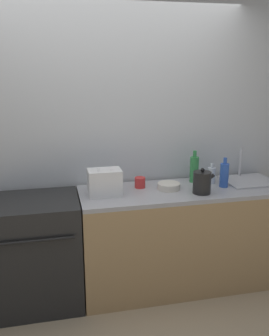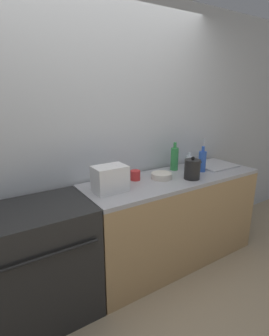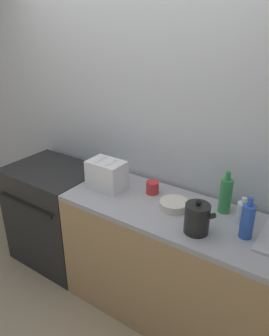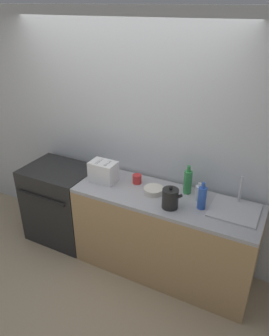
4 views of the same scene
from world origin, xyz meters
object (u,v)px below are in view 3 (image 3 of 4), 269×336
at_px(bottle_clear, 242,213).
at_px(bottle_blue, 247,221).
at_px(toaster, 107,175).
at_px(cup_red, 152,187).
at_px(bowl, 174,205).
at_px(stove, 56,213).
at_px(bottle_green, 226,195).
at_px(kettle, 197,218).

distance_m(bottle_clear, bottle_blue, 0.14).
distance_m(toaster, cup_red, 0.36).
bearing_deg(bottle_clear, bottle_blue, -62.22).
distance_m(cup_red, bowl, 0.26).
bearing_deg(bowl, bottle_clear, 10.45).
bearing_deg(bottle_blue, toaster, 178.87).
xyz_separation_m(stove, bottle_clear, (1.62, 0.11, 0.53)).
bearing_deg(bottle_blue, bottle_clear, 117.78).
relative_size(toaster, cup_red, 2.92).
bearing_deg(bottle_green, stove, -172.83).
height_order(bottle_green, bottle_blue, bottle_green).
bearing_deg(bottle_blue, bowl, 175.01).
xyz_separation_m(bottle_blue, bowl, (-0.50, 0.04, -0.08)).
bearing_deg(toaster, bottle_blue, -1.13).
distance_m(stove, bottle_green, 1.59).
relative_size(stove, bottle_blue, 3.48).
distance_m(kettle, bottle_green, 0.32).
bearing_deg(bottle_clear, cup_red, 178.26).
xyz_separation_m(bottle_clear, bottle_green, (-0.14, 0.08, 0.05)).
bearing_deg(toaster, cup_red, 20.29).
xyz_separation_m(toaster, cup_red, (0.33, 0.12, -0.06)).
bearing_deg(kettle, toaster, 170.13).
bearing_deg(bottle_blue, bottle_green, 136.00).
relative_size(stove, bottle_clear, 5.07).
distance_m(toaster, bottle_green, 0.88).
bearing_deg(stove, bottle_green, 7.17).
xyz_separation_m(bottle_clear, cup_red, (-0.67, 0.02, -0.03)).
height_order(bottle_green, cup_red, bottle_green).
bearing_deg(stove, toaster, 0.70).
height_order(cup_red, bowl, cup_red).
xyz_separation_m(kettle, bottle_blue, (0.26, 0.12, 0.02)).
xyz_separation_m(stove, kettle, (1.42, -0.13, 0.55)).
height_order(stove, kettle, kettle).
relative_size(kettle, bowl, 1.12).
xyz_separation_m(toaster, bottle_blue, (1.07, -0.02, 0.00)).
bearing_deg(bowl, bottle_blue, -4.99).
xyz_separation_m(kettle, bottle_clear, (0.19, 0.24, -0.02)).
relative_size(toaster, bottle_blue, 1.03).
bearing_deg(stove, kettle, -5.35).
height_order(stove, bottle_clear, bottle_clear).
height_order(bottle_clear, bottle_green, bottle_green).
bearing_deg(kettle, stove, 174.65).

